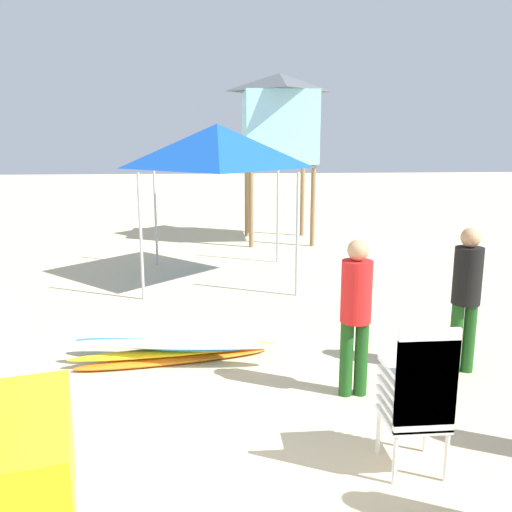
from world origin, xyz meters
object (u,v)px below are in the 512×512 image
(lifeguard_near_right, at_px, (466,290))
(popup_canopy, at_px, (217,146))
(stacked_plastic_chairs, at_px, (419,389))
(surfboard_pile, at_px, (170,350))
(lifeguard_tower, at_px, (279,119))
(lifeguard_near_left, at_px, (356,308))

(lifeguard_near_right, xyz_separation_m, popup_canopy, (-2.73, 4.62, 1.56))
(stacked_plastic_chairs, bearing_deg, lifeguard_near_right, 55.98)
(lifeguard_near_right, relative_size, popup_canopy, 0.58)
(surfboard_pile, bearing_deg, lifeguard_near_right, -9.34)
(lifeguard_near_right, xyz_separation_m, lifeguard_tower, (-1.07, 8.50, 2.20))
(lifeguard_near_left, xyz_separation_m, popup_canopy, (-1.32, 5.09, 1.57))
(lifeguard_near_right, bearing_deg, lifeguard_near_left, -161.67)
(stacked_plastic_chairs, height_order, lifeguard_near_left, lifeguard_near_left)
(lifeguard_near_left, distance_m, popup_canopy, 5.49)
(lifeguard_near_left, bearing_deg, popup_canopy, 104.49)
(lifeguard_near_left, bearing_deg, lifeguard_tower, 87.82)
(stacked_plastic_chairs, bearing_deg, popup_canopy, 102.53)
(popup_canopy, height_order, lifeguard_tower, lifeguard_tower)
(surfboard_pile, xyz_separation_m, lifeguard_tower, (2.34, 7.94, 3.03))
(surfboard_pile, xyz_separation_m, lifeguard_near_left, (2.00, -1.03, 0.81))
(stacked_plastic_chairs, relative_size, lifeguard_near_left, 0.76)
(lifeguard_tower, bearing_deg, lifeguard_near_left, -92.18)
(surfboard_pile, bearing_deg, stacked_plastic_chairs, -49.02)
(surfboard_pile, height_order, popup_canopy, popup_canopy)
(popup_canopy, bearing_deg, lifeguard_near_right, -59.46)
(surfboard_pile, bearing_deg, lifeguard_near_left, -27.21)
(lifeguard_near_left, relative_size, lifeguard_near_right, 0.99)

